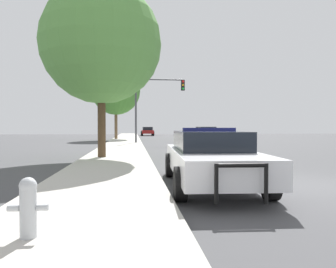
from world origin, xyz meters
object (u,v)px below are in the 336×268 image
police_car (210,156)px  car_background_oncoming (206,134)px  traffic_light (155,97)px  tree_sidewalk_far (116,91)px  car_background_distant (147,131)px  tree_sidewalk_near (101,44)px  fire_hydrant (28,206)px

police_car → car_background_oncoming: size_ratio=1.21×
car_background_oncoming → traffic_light: bearing=25.9°
car_background_oncoming → tree_sidewalk_far: bearing=-34.7°
car_background_distant → tree_sidewalk_far: bearing=-105.2°
police_car → tree_sidewalk_far: (-3.77, 28.17, 4.65)m
tree_sidewalk_near → police_car: bearing=-64.0°
police_car → fire_hydrant: police_car is taller
fire_hydrant → car_background_distant: car_background_distant is taller
traffic_light → car_background_distant: (0.42, 24.62, -3.28)m
traffic_light → tree_sidewalk_far: (-3.73, 8.41, 1.37)m
tree_sidewalk_far → car_background_oncoming: bearing=-34.4°
police_car → car_background_oncoming: (4.94, 22.21, 0.03)m
tree_sidewalk_far → tree_sidewalk_near: (0.45, -21.37, -0.23)m
car_background_oncoming → tree_sidewalk_far: size_ratio=0.56×
car_background_oncoming → tree_sidewalk_near: 18.02m
police_car → tree_sidewalk_near: size_ratio=0.70×
car_background_oncoming → tree_sidewalk_far: (-8.71, 5.96, 4.62)m
car_background_oncoming → fire_hydrant: bearing=72.3°
traffic_light → tree_sidewalk_near: (-3.27, -12.96, 1.14)m
tree_sidewalk_far → traffic_light: bearing=-66.1°
tree_sidewalk_far → police_car: bearing=-82.4°
police_car → tree_sidewalk_far: bearing=-79.6°
car_background_distant → tree_sidewalk_near: (-3.69, -37.58, 4.42)m
police_car → car_background_distant: police_car is taller
car_background_distant → tree_sidewalk_far: size_ratio=0.55×
tree_sidewalk_far → tree_sidewalk_near: tree_sidewalk_far is taller
fire_hydrant → car_background_distant: bearing=85.7°
fire_hydrant → car_background_oncoming: 27.33m
traffic_light → tree_sidewalk_near: tree_sidewalk_near is taller
car_background_distant → tree_sidewalk_far: 17.37m
tree_sidewalk_far → fire_hydrant: bearing=-89.0°
traffic_light → police_car: bearing=-89.9°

